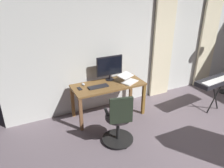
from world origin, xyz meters
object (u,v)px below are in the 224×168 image
Objects in this scene: laptop at (128,80)px; cell_phone_face_up at (80,89)px; desk at (108,88)px; computer_monitor at (110,67)px; computer_keyboard at (98,87)px; cell_phone_by_monitor at (125,76)px; office_chair at (119,122)px; piano_keyboard at (219,81)px; computer_mouse at (83,84)px.

laptop is 3.04× the size of cell_phone_face_up.
computer_monitor is at bearing -121.99° from desk.
computer_keyboard is 0.77m from cell_phone_by_monitor.
office_chair is 1.10m from laptop.
cell_phone_by_monitor is 0.12× the size of piano_keyboard.
laptop is at bearing 170.53° from cell_phone_face_up.
office_chair is at bearing 102.90° from computer_mouse.
cell_phone_by_monitor is at bearing -157.77° from desk.
computer_mouse is at bearing -27.74° from piano_keyboard.
desk is 0.52m from computer_mouse.
office_chair is 2.21× the size of laptop.
computer_monitor is 0.65m from computer_mouse.
piano_keyboard is at bearing 158.33° from desk.
piano_keyboard is (-2.39, 0.80, -0.01)m from computer_keyboard.
piano_keyboard is at bearing 161.45° from computer_keyboard.
computer_mouse is 0.69× the size of cell_phone_by_monitor.
piano_keyboard reaches higher than cell_phone_by_monitor.
computer_monitor is 0.47× the size of piano_keyboard.
piano_keyboard is (-2.37, -0.06, 0.29)m from office_chair.
cell_phone_by_monitor is (-0.73, -0.25, -0.01)m from computer_keyboard.
cell_phone_by_monitor is at bearing -178.52° from computer_mouse.
laptop is 1.90m from piano_keyboard.
office_chair is at bearing 27.22° from laptop.
computer_mouse is at bearing -41.21° from laptop.
laptop is at bearing 169.46° from desk.
computer_keyboard is 2.78× the size of cell_phone_by_monitor.
office_chair is at bearing 76.21° from desk.
computer_monitor is 0.79m from cell_phone_face_up.
cell_phone_face_up is 0.12× the size of piano_keyboard.
laptop is 0.37× the size of piano_keyboard.
desk is at bearing 159.79° from computer_mouse.
laptop reaches higher than piano_keyboard.
laptop is 0.92m from computer_mouse.
laptop is 1.02m from cell_phone_face_up.
laptop is at bearing 65.69° from office_chair.
office_chair is 6.73× the size of cell_phone_by_monitor.
cell_phone_face_up is 1.09m from cell_phone_by_monitor.
cell_phone_by_monitor is (-0.37, -0.01, -0.29)m from computer_monitor.
computer_mouse is (0.59, 0.02, -0.28)m from computer_monitor.
computer_keyboard is at bearing 135.77° from computer_mouse.
office_chair is (0.22, 0.91, -0.18)m from desk.
computer_keyboard is 0.33× the size of piano_keyboard.
computer_keyboard is at bearing 104.17° from office_chair.
cell_phone_by_monitor is 1.97m from piano_keyboard.
computer_mouse is at bearing 21.08° from cell_phone_by_monitor.
computer_keyboard is (0.24, 0.05, 0.11)m from desk.
office_chair is at bearing 72.70° from computer_monitor.
laptop is (-0.29, 0.27, -0.24)m from computer_monitor.
cell_phone_face_up is at bearing 48.49° from computer_mouse.
desk is 3.65× the size of computer_keyboard.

